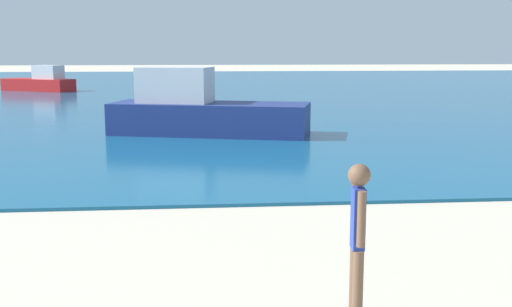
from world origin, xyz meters
TOP-DOWN VIEW (x-y plane):
  - water at (0.00, 40.66)m, footprint 160.00×60.00m
  - person_standing at (0.95, 6.15)m, footprint 0.21×0.36m
  - boat_near at (-0.41, 19.15)m, footprint 6.09×3.33m
  - boat_far at (-10.00, 39.04)m, footprint 4.66×3.42m

SIDE VIEW (x-z plane):
  - water at x=0.00m, z-range 0.00..0.06m
  - boat_far at x=-10.00m, z-range -0.18..1.36m
  - boat_near at x=-0.41m, z-range -0.24..1.73m
  - person_standing at x=0.95m, z-range 0.11..1.66m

